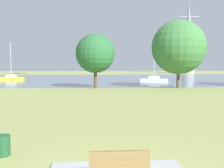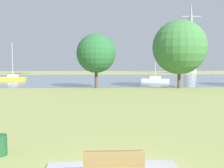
{
  "view_description": "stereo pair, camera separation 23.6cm",
  "coord_description": "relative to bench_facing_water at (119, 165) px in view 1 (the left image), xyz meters",
  "views": [
    {
      "loc": [
        -0.7,
        -7.82,
        3.6
      ],
      "look_at": [
        0.89,
        17.93,
        1.52
      ],
      "focal_mm": 43.84,
      "sensor_mm": 36.0,
      "label": 1
    },
    {
      "loc": [
        -0.47,
        -7.84,
        3.6
      ],
      "look_at": [
        0.89,
        17.93,
        1.52
      ],
      "focal_mm": 43.84,
      "sensor_mm": 36.0,
      "label": 2
    }
  ],
  "objects": [
    {
      "name": "tree_west_far",
      "position": [
        10.74,
        28.95,
        5.15
      ],
      "size": [
        7.42,
        7.42,
        9.33
      ],
      "color": "brown",
      "rests_on": "ground"
    },
    {
      "name": "electricity_pylon",
      "position": [
        28.93,
        77.72,
        10.73
      ],
      "size": [
        6.4,
        4.4,
        22.36
      ],
      "color": "gray",
      "rests_on": "ground"
    },
    {
      "name": "bench_facing_water",
      "position": [
        0.0,
        0.0,
        0.0
      ],
      "size": [
        1.8,
        0.48,
        0.89
      ],
      "color": "#9CA07B",
      "rests_on": "concrete_pad"
    },
    {
      "name": "ground_plane",
      "position": [
        0.0,
        21.73,
        -0.47
      ],
      "size": [
        160.0,
        160.0,
        0.0
      ],
      "primitive_type": "plane",
      "color": "#8C9351"
    },
    {
      "name": "sailboat_white",
      "position": [
        9.69,
        39.54,
        0.0
      ],
      "size": [
        5.03,
        2.9,
        7.65
      ],
      "color": "white",
      "rests_on": "water_surface"
    },
    {
      "name": "water_surface",
      "position": [
        0.0,
        49.73,
        -0.46
      ],
      "size": [
        140.0,
        40.0,
        0.02
      ],
      "primitive_type": "cube",
      "color": "slate",
      "rests_on": "ground"
    },
    {
      "name": "tree_east_near",
      "position": [
        -0.68,
        29.62,
        4.31
      ],
      "size": [
        5.39,
        5.39,
        7.48
      ],
      "color": "brown",
      "rests_on": "ground"
    },
    {
      "name": "sailboat_yellow",
      "position": [
        -17.21,
        46.73,
        -0.0
      ],
      "size": [
        4.83,
        1.61,
        7.42
      ],
      "color": "yellow",
      "rests_on": "water_surface"
    },
    {
      "name": "litter_bin",
      "position": [
        -4.26,
        2.41,
        -0.07
      ],
      "size": [
        0.56,
        0.56,
        0.8
      ],
      "primitive_type": "cylinder",
      "color": "#1E512D",
      "rests_on": "ground"
    }
  ]
}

